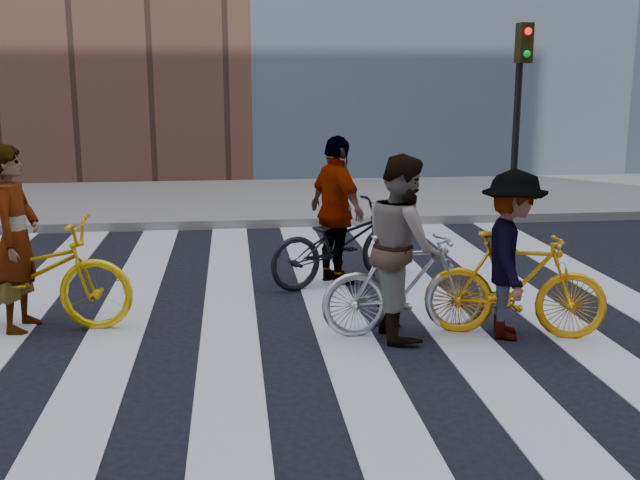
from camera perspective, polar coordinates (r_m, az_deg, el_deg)
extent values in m
plane|color=black|center=(7.53, -2.68, -6.57)|extent=(100.00, 100.00, 0.00)
cube|color=gray|center=(14.81, -4.78, 3.04)|extent=(100.00, 5.00, 0.15)
cube|color=silver|center=(7.60, -15.28, -6.78)|extent=(0.55, 10.00, 0.01)
cube|color=silver|center=(7.51, -6.90, -6.65)|extent=(0.55, 10.00, 0.01)
cube|color=silver|center=(7.58, 1.49, -6.38)|extent=(0.55, 10.00, 0.01)
cube|color=silver|center=(7.81, 9.55, -5.99)|extent=(0.55, 10.00, 0.01)
cube|color=silver|center=(8.18, 17.00, -5.52)|extent=(0.55, 10.00, 0.01)
cylinder|color=black|center=(13.46, 14.72, 8.31)|extent=(0.12, 0.12, 3.20)
cube|color=black|center=(13.31, 15.29, 14.28)|extent=(0.22, 0.28, 0.65)
sphere|color=red|center=(13.18, 15.59, 15.07)|extent=(0.12, 0.12, 0.12)
sphere|color=#0CCC26|center=(13.16, 15.50, 13.51)|extent=(0.12, 0.12, 0.12)
imported|color=yellow|center=(7.84, -21.61, -2.48)|extent=(2.17, 0.95, 1.10)
imported|color=silver|center=(7.20, 6.63, -3.38)|extent=(1.68, 0.58, 1.00)
imported|color=#F6A00D|center=(7.33, 14.63, -3.32)|extent=(1.76, 0.95, 1.02)
imported|color=black|center=(8.94, 1.59, -0.21)|extent=(2.01, 1.39, 1.00)
imported|color=slate|center=(7.77, -22.17, 0.08)|extent=(0.50, 0.71, 1.82)
imported|color=slate|center=(7.10, 6.31, -0.48)|extent=(0.72, 0.89, 1.74)
imported|color=slate|center=(7.24, 14.39, -1.11)|extent=(0.87, 1.16, 1.60)
imported|color=slate|center=(8.86, 1.29, 2.23)|extent=(0.82, 1.13, 1.78)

